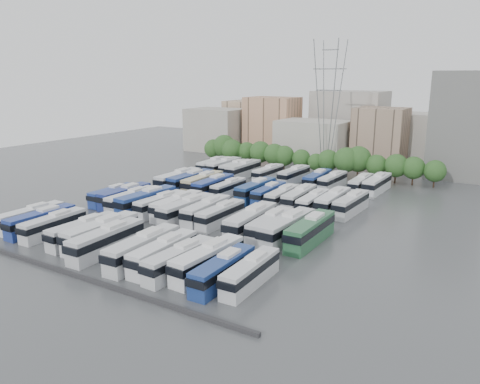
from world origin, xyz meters
The scene contains 53 objects.
ground centered at (0.00, 0.00, 0.00)m, with size 220.00×220.00×0.00m, color #424447.
parapet centered at (0.00, -33.00, 0.25)m, with size 56.00×0.50×0.50m, color #2D2D30.
tree_line centered at (-1.50, 42.12, 4.38)m, with size 65.78×7.93×8.32m.
city_buildings centered at (-7.46, 71.86, 7.87)m, with size 102.00×35.00×20.00m.
apartment_tower centered at (34.00, 58.00, 13.00)m, with size 14.00×14.00×26.00m, color silver.
electricity_pylon centered at (2.00, 50.00, 18.66)m, with size 9.00×6.91×33.83m.
bus_r0_s0 centered at (-21.54, -23.31, 1.83)m, with size 2.73×11.91×3.73m.
bus_r0_s1 centered at (-18.15, -23.83, 1.88)m, with size 2.76×12.20×3.82m.
bus_r0_s2 centered at (-14.88, -23.94, 1.80)m, with size 3.04×11.76×3.66m.
bus_r0_s4 centered at (-8.14, -23.67, 1.89)m, with size 2.89×12.32×3.85m.
bus_r0_s5 centered at (-4.84, -23.15, 2.05)m, with size 2.94×13.30×4.17m.
bus_r0_s6 centered at (-1.62, -25.06, 2.02)m, with size 3.36×13.21×4.11m.
bus_r0_s8 centered at (5.06, -24.74, 2.04)m, with size 3.49×13.33×4.15m.
bus_r0_s9 centered at (8.25, -24.31, 1.89)m, with size 3.14×12.38×3.86m.
bus_r0_s10 centered at (11.55, -24.93, 1.85)m, with size 3.04×12.09×3.77m.
bus_r0_s11 centered at (14.83, -23.20, 1.96)m, with size 3.35×12.81×3.98m.
bus_r0_s12 centered at (18.15, -24.67, 1.83)m, with size 2.84×11.93×3.73m.
bus_r0_s13 centered at (21.30, -23.38, 1.76)m, with size 2.89×11.53×3.59m.
bus_r1_s0 centered at (-21.43, -5.14, 1.72)m, with size 2.67×11.24×3.51m.
bus_r1_s1 centered at (-18.08, -5.05, 1.94)m, with size 2.90×12.61×3.94m.
bus_r1_s2 centered at (-14.85, -6.40, 1.91)m, with size 3.02×12.44×3.88m.
bus_r1_s3 centered at (-11.60, -5.96, 2.09)m, with size 3.64×13.73×4.27m.
bus_r1_s4 centered at (-8.38, -5.63, 1.83)m, with size 3.08×12.00×3.73m.
bus_r1_s5 centered at (-4.93, -5.11, 1.94)m, with size 3.11×12.69×3.96m.
bus_r1_s6 centered at (-1.66, -6.45, 2.03)m, with size 3.37×13.25×4.13m.
bus_r1_s7 centered at (1.61, -5.09, 1.94)m, with size 3.29×12.68×3.94m.
bus_r1_s8 centered at (4.79, -5.33, 1.81)m, with size 2.74×11.79×3.69m.
bus_r1_s10 centered at (11.58, -6.65, 2.10)m, with size 3.54×13.75×4.28m.
bus_r1_s11 centered at (14.97, -6.46, 1.93)m, with size 3.29×12.62×3.93m.
bus_r1_s12 centered at (18.09, -6.71, 2.10)m, with size 3.65×13.78×4.28m.
bus_r1_s13 centered at (21.62, -5.95, 2.07)m, with size 3.01×13.47×4.22m.
bus_r2_s1 centered at (-17.93, 11.43, 2.10)m, with size 3.00×13.62×4.27m.
bus_r2_s2 centered at (-14.90, 11.92, 2.07)m, with size 3.32×13.50×4.21m.
bus_r2_s3 centered at (-11.73, 12.18, 2.01)m, with size 3.31×13.12×4.09m.
bus_r2_s4 centered at (-8.12, 11.10, 1.97)m, with size 3.05×12.87×4.02m.
bus_r2_s5 centered at (-4.87, 12.07, 1.69)m, with size 2.39×10.95×3.44m.
bus_r2_s7 centered at (1.53, 12.54, 1.98)m, with size 2.86×12.85×4.03m.
bus_r2_s8 centered at (4.75, 12.19, 1.77)m, with size 2.75×11.57×3.61m.
bus_r2_s9 centered at (8.21, 11.41, 1.77)m, with size 2.77×11.55×3.61m.
bus_r2_s10 centered at (11.59, 11.99, 1.89)m, with size 3.10×12.35×3.85m.
bus_r2_s11 centered at (15.01, 10.73, 1.78)m, with size 2.76×11.62×3.63m.
bus_r2_s12 centered at (18.26, 12.50, 1.95)m, with size 2.89×12.70×3.98m.
bus_r2_s13 centered at (21.69, 12.74, 1.89)m, with size 3.23×12.39×3.85m.
bus_r3_s0 centered at (-21.44, 30.29, 1.92)m, with size 3.22×12.53×3.90m.
bus_r3_s1 centered at (-18.19, 30.52, 1.97)m, with size 2.93×12.85×4.02m.
bus_r3_s2 centered at (-14.64, 30.28, 1.86)m, with size 2.83×12.10×3.78m.
bus_r3_s3 centered at (-11.61, 29.26, 2.04)m, with size 2.95×13.24×4.15m.
bus_r3_s5 centered at (-4.89, 29.91, 1.77)m, with size 2.90×11.59×3.61m.
bus_r3_s7 centered at (1.54, 31.01, 1.85)m, with size 3.18×12.12×3.77m.
bus_r3_s9 centered at (8.34, 29.00, 1.89)m, with size 3.06×12.34×3.85m.
bus_r3_s10 centered at (11.63, 29.93, 1.77)m, with size 3.05×11.56×3.60m.
bus_r3_s12 centered at (17.93, 30.57, 1.76)m, with size 2.58×11.42×3.58m.
bus_r3_s13 centered at (21.30, 31.31, 1.94)m, with size 3.13×12.68×3.95m.
Camera 1 is at (47.79, -68.91, 25.02)m, focal length 35.00 mm.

